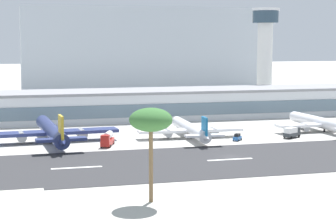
{
  "coord_description": "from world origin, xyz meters",
  "views": [
    {
      "loc": [
        -54.27,
        -141.79,
        29.44
      ],
      "look_at": [
        -6.06,
        39.48,
        7.36
      ],
      "focal_mm": 63.38,
      "sensor_mm": 36.0,
      "label": 1
    }
  ],
  "objects_px": {
    "service_fuel_truck_0": "(107,139)",
    "service_baggage_tug_2": "(237,137)",
    "palm_tree_1": "(151,121)",
    "airliner_blue_tail_gate_1": "(191,130)",
    "terminal_building": "(160,104)",
    "control_tower": "(265,48)",
    "distant_hotel_block": "(144,52)",
    "airliner_gold_tail_gate_0": "(52,132)",
    "service_box_truck_1": "(292,132)",
    "airliner_red_tail_gate_2": "(324,124)"
  },
  "relations": [
    {
      "from": "distant_hotel_block",
      "to": "service_box_truck_1",
      "type": "distance_m",
      "value": 158.11
    },
    {
      "from": "service_fuel_truck_0",
      "to": "palm_tree_1",
      "type": "bearing_deg",
      "value": 18.09
    },
    {
      "from": "distant_hotel_block",
      "to": "airliner_blue_tail_gate_1",
      "type": "xyz_separation_m",
      "value": [
        -18.26,
        -148.93,
        -21.41
      ]
    },
    {
      "from": "service_baggage_tug_2",
      "to": "service_box_truck_1",
      "type": "bearing_deg",
      "value": 136.34
    },
    {
      "from": "control_tower",
      "to": "service_fuel_truck_0",
      "type": "height_order",
      "value": "control_tower"
    },
    {
      "from": "control_tower",
      "to": "service_fuel_truck_0",
      "type": "distance_m",
      "value": 123.8
    },
    {
      "from": "control_tower",
      "to": "airliner_red_tail_gate_2",
      "type": "height_order",
      "value": "control_tower"
    },
    {
      "from": "control_tower",
      "to": "distant_hotel_block",
      "type": "height_order",
      "value": "distant_hotel_block"
    },
    {
      "from": "airliner_blue_tail_gate_1",
      "to": "service_baggage_tug_2",
      "type": "height_order",
      "value": "airliner_blue_tail_gate_1"
    },
    {
      "from": "terminal_building",
      "to": "airliner_blue_tail_gate_1",
      "type": "height_order",
      "value": "terminal_building"
    },
    {
      "from": "distant_hotel_block",
      "to": "palm_tree_1",
      "type": "xyz_separation_m",
      "value": [
        -47.04,
        -217.12,
        -8.95
      ]
    },
    {
      "from": "distant_hotel_block",
      "to": "airliner_red_tail_gate_2",
      "type": "distance_m",
      "value": 151.72
    },
    {
      "from": "airliner_gold_tail_gate_0",
      "to": "service_fuel_truck_0",
      "type": "relative_size",
      "value": 5.5
    },
    {
      "from": "service_box_truck_1",
      "to": "service_baggage_tug_2",
      "type": "xyz_separation_m",
      "value": [
        -18.35,
        -0.73,
        -0.74
      ]
    },
    {
      "from": "distant_hotel_block",
      "to": "palm_tree_1",
      "type": "bearing_deg",
      "value": -102.22
    },
    {
      "from": "control_tower",
      "to": "service_fuel_truck_0",
      "type": "relative_size",
      "value": 5.05
    },
    {
      "from": "airliner_gold_tail_gate_0",
      "to": "service_box_truck_1",
      "type": "bearing_deg",
      "value": -101.64
    },
    {
      "from": "airliner_red_tail_gate_2",
      "to": "service_box_truck_1",
      "type": "relative_size",
      "value": 6.48
    },
    {
      "from": "control_tower",
      "to": "airliner_red_tail_gate_2",
      "type": "distance_m",
      "value": 81.66
    },
    {
      "from": "terminal_building",
      "to": "service_fuel_truck_0",
      "type": "xyz_separation_m",
      "value": [
        -29.86,
        -56.95,
        -3.61
      ]
    },
    {
      "from": "service_fuel_truck_0",
      "to": "palm_tree_1",
      "type": "relative_size",
      "value": 0.5
    },
    {
      "from": "airliner_red_tail_gate_2",
      "to": "service_box_truck_1",
      "type": "distance_m",
      "value": 18.05
    },
    {
      "from": "distant_hotel_block",
      "to": "service_baggage_tug_2",
      "type": "xyz_separation_m",
      "value": [
        -6.13,
        -156.78,
        -23.05
      ]
    },
    {
      "from": "service_fuel_truck_0",
      "to": "palm_tree_1",
      "type": "xyz_separation_m",
      "value": [
        -1.66,
        -61.34,
        13.12
      ]
    },
    {
      "from": "terminal_building",
      "to": "service_fuel_truck_0",
      "type": "bearing_deg",
      "value": -117.67
    },
    {
      "from": "service_fuel_truck_0",
      "to": "service_baggage_tug_2",
      "type": "relative_size",
      "value": 2.6
    },
    {
      "from": "palm_tree_1",
      "to": "airliner_blue_tail_gate_1",
      "type": "bearing_deg",
      "value": 67.12
    },
    {
      "from": "airliner_blue_tail_gate_1",
      "to": "palm_tree_1",
      "type": "height_order",
      "value": "palm_tree_1"
    },
    {
      "from": "distant_hotel_block",
      "to": "service_fuel_truck_0",
      "type": "distance_m",
      "value": 163.75
    },
    {
      "from": "airliner_red_tail_gate_2",
      "to": "service_baggage_tug_2",
      "type": "xyz_separation_m",
      "value": [
        -34.24,
        -9.22,
        -1.71
      ]
    },
    {
      "from": "service_fuel_truck_0",
      "to": "service_box_truck_1",
      "type": "relative_size",
      "value": 1.39
    },
    {
      "from": "service_box_truck_1",
      "to": "airliner_gold_tail_gate_0",
      "type": "bearing_deg",
      "value": 142.6
    },
    {
      "from": "airliner_gold_tail_gate_0",
      "to": "palm_tree_1",
      "type": "relative_size",
      "value": 2.78
    },
    {
      "from": "control_tower",
      "to": "airliner_gold_tail_gate_0",
      "type": "distance_m",
      "value": 128.37
    },
    {
      "from": "palm_tree_1",
      "to": "control_tower",
      "type": "bearing_deg",
      "value": 59.02
    },
    {
      "from": "airliner_red_tail_gate_2",
      "to": "terminal_building",
      "type": "bearing_deg",
      "value": 39.23
    },
    {
      "from": "distant_hotel_block",
      "to": "palm_tree_1",
      "type": "distance_m",
      "value": 222.34
    },
    {
      "from": "distant_hotel_block",
      "to": "airliner_gold_tail_gate_0",
      "type": "relative_size",
      "value": 2.7
    },
    {
      "from": "distant_hotel_block",
      "to": "service_baggage_tug_2",
      "type": "relative_size",
      "value": 38.72
    },
    {
      "from": "airliner_blue_tail_gate_1",
      "to": "palm_tree_1",
      "type": "xyz_separation_m",
      "value": [
        -28.77,
        -68.19,
        12.46
      ]
    },
    {
      "from": "distant_hotel_block",
      "to": "airliner_blue_tail_gate_1",
      "type": "height_order",
      "value": "distant_hotel_block"
    },
    {
      "from": "terminal_building",
      "to": "service_baggage_tug_2",
      "type": "bearing_deg",
      "value": -80.8
    },
    {
      "from": "service_baggage_tug_2",
      "to": "palm_tree_1",
      "type": "xyz_separation_m",
      "value": [
        -40.91,
        -60.34,
        14.11
      ]
    },
    {
      "from": "airliner_gold_tail_gate_0",
      "to": "service_baggage_tug_2",
      "type": "bearing_deg",
      "value": -105.01
    },
    {
      "from": "airliner_blue_tail_gate_1",
      "to": "service_baggage_tug_2",
      "type": "distance_m",
      "value": 14.55
    },
    {
      "from": "airliner_red_tail_gate_2",
      "to": "palm_tree_1",
      "type": "height_order",
      "value": "palm_tree_1"
    },
    {
      "from": "service_baggage_tug_2",
      "to": "palm_tree_1",
      "type": "distance_m",
      "value": 74.26
    },
    {
      "from": "service_baggage_tug_2",
      "to": "airliner_gold_tail_gate_0",
      "type": "bearing_deg",
      "value": -57.2
    },
    {
      "from": "control_tower",
      "to": "service_fuel_truck_0",
      "type": "bearing_deg",
      "value": -135.38
    },
    {
      "from": "airliner_gold_tail_gate_0",
      "to": "service_box_truck_1",
      "type": "distance_m",
      "value": 73.14
    }
  ]
}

